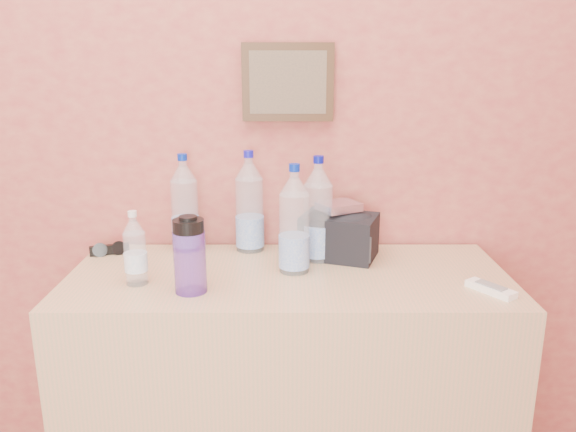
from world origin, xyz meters
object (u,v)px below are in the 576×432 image
object	(u,v)px
dresser	(288,393)
toiletry_bag	(339,233)
pet_large_d	(294,225)
nalgene_bottle	(190,255)
pet_large_b	(185,208)
pet_large_a	(249,207)
sunglasses	(110,250)
foil_packet	(339,206)
pet_large_c	(318,215)
ac_remote	(491,289)
pet_small	(135,252)

from	to	relation	value
dresser	toiletry_bag	xyz separation A→B (m)	(0.17, 0.16, 0.50)
pet_large_d	nalgene_bottle	distance (m)	0.34
dresser	toiletry_bag	size ratio (longest dim) A/B	5.69
dresser	nalgene_bottle	world-z (taller)	nalgene_bottle
pet_large_b	pet_large_a	bearing A→B (deg)	-1.21
pet_large_d	sunglasses	world-z (taller)	pet_large_d
sunglasses	pet_large_d	bearing A→B (deg)	-33.18
pet_large_d	foil_packet	bearing A→B (deg)	41.50
pet_large_b	nalgene_bottle	bearing A→B (deg)	-78.29
pet_large_b	toiletry_bag	bearing A→B (deg)	-8.00
foil_packet	pet_large_b	bearing A→B (deg)	171.23
pet_large_c	pet_large_d	world-z (taller)	pet_large_c
sunglasses	foil_packet	distance (m)	0.78
dresser	foil_packet	size ratio (longest dim) A/B	10.92
pet_large_b	toiletry_bag	distance (m)	0.53
pet_large_b	foil_packet	xyz separation A→B (m)	(0.51, -0.08, 0.03)
pet_large_b	pet_large_c	distance (m)	0.46
ac_remote	pet_small	bearing A→B (deg)	-129.45
pet_large_a	toiletry_bag	world-z (taller)	pet_large_a
sunglasses	pet_large_c	bearing A→B (deg)	-23.11
pet_large_c	nalgene_bottle	world-z (taller)	pet_large_c
pet_large_d	foil_packet	size ratio (longest dim) A/B	2.74
pet_large_c	ac_remote	size ratio (longest dim) A/B	2.40
pet_large_a	nalgene_bottle	world-z (taller)	pet_large_a
pet_large_b	dresser	bearing A→B (deg)	-33.29
pet_small	toiletry_bag	world-z (taller)	pet_small
pet_small	pet_large_a	bearing A→B (deg)	44.34
pet_large_b	foil_packet	bearing A→B (deg)	-8.77
pet_large_c	nalgene_bottle	bearing A→B (deg)	-144.28
pet_large_d	sunglasses	size ratio (longest dim) A/B	2.62
dresser	pet_small	world-z (taller)	pet_small
pet_small	sunglasses	distance (m)	0.31
pet_small	foil_packet	bearing A→B (deg)	20.72
pet_large_a	ac_remote	size ratio (longest dim) A/B	2.42
dresser	sunglasses	world-z (taller)	sunglasses
pet_large_d	foil_packet	distance (m)	0.20
toiletry_bag	nalgene_bottle	bearing A→B (deg)	-126.80
nalgene_bottle	toiletry_bag	world-z (taller)	nalgene_bottle
ac_remote	foil_packet	world-z (taller)	foil_packet
foil_packet	ac_remote	bearing A→B (deg)	-36.07
nalgene_bottle	foil_packet	distance (m)	0.53
pet_large_b	toiletry_bag	size ratio (longest dim) A/B	1.41
pet_small	sunglasses	xyz separation A→B (m)	(-0.16, 0.26, -0.08)
toiletry_bag	dresser	bearing A→B (deg)	-117.67
dresser	pet_large_a	distance (m)	0.63
dresser	pet_large_a	world-z (taller)	pet_large_a
pet_large_a	pet_large_c	xyz separation A→B (m)	(0.23, -0.10, -0.00)
pet_large_b	pet_large_c	world-z (taller)	pet_large_c
pet_large_d	foil_packet	world-z (taller)	pet_large_d
pet_large_a	pet_large_d	bearing A→B (deg)	-53.89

